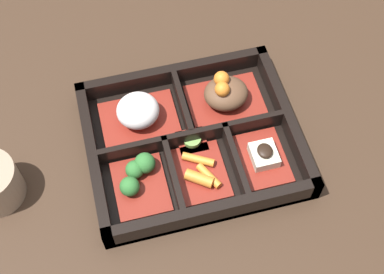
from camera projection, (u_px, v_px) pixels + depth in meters
ground_plane at (192, 146)px, 0.77m from camera, size 3.00×3.00×0.00m
bento_base at (192, 144)px, 0.76m from camera, size 0.29×0.24×0.01m
bento_rim at (193, 140)px, 0.75m from camera, size 0.29×0.24×0.04m
bowl_rice at (138, 113)px, 0.76m from camera, size 0.11×0.08×0.05m
bowl_stew at (225, 94)px, 0.78m from camera, size 0.11×0.08×0.06m
bowl_greens at (138, 177)px, 0.71m from camera, size 0.07×0.09×0.03m
bowl_carrots at (203, 172)px, 0.73m from camera, size 0.07×0.09×0.02m
bowl_tofu at (264, 157)px, 0.74m from camera, size 0.06×0.09×0.03m
bowl_pickles at (194, 139)px, 0.75m from camera, size 0.04×0.04×0.01m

